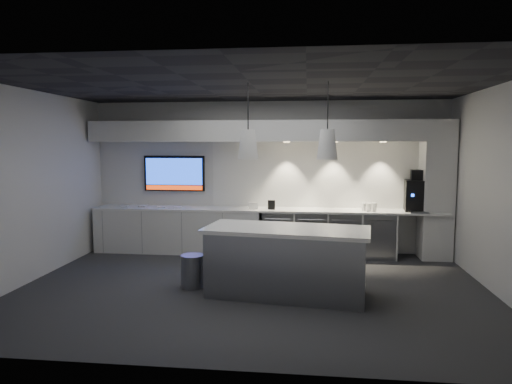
# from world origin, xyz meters

# --- Properties ---
(floor) EXTENTS (7.00, 7.00, 0.00)m
(floor) POSITION_xyz_m (0.00, 0.00, 0.00)
(floor) COLOR #2C2C2F
(floor) RESTS_ON ground
(ceiling) EXTENTS (7.00, 7.00, 0.00)m
(ceiling) POSITION_xyz_m (0.00, 0.00, 3.00)
(ceiling) COLOR black
(ceiling) RESTS_ON wall_back
(wall_back) EXTENTS (7.00, 0.00, 7.00)m
(wall_back) POSITION_xyz_m (0.00, 2.50, 1.50)
(wall_back) COLOR silver
(wall_back) RESTS_ON floor
(wall_front) EXTENTS (7.00, 0.00, 7.00)m
(wall_front) POSITION_xyz_m (0.00, -2.50, 1.50)
(wall_front) COLOR silver
(wall_front) RESTS_ON floor
(wall_left) EXTENTS (0.00, 7.00, 7.00)m
(wall_left) POSITION_xyz_m (-3.50, 0.00, 1.50)
(wall_left) COLOR silver
(wall_left) RESTS_ON floor
(wall_right) EXTENTS (0.00, 7.00, 7.00)m
(wall_right) POSITION_xyz_m (3.50, 0.00, 1.50)
(wall_right) COLOR silver
(wall_right) RESTS_ON floor
(back_counter) EXTENTS (6.80, 0.65, 0.04)m
(back_counter) POSITION_xyz_m (0.00, 2.17, 0.88)
(back_counter) COLOR white
(back_counter) RESTS_ON left_base_cabinets
(left_base_cabinets) EXTENTS (3.30, 0.63, 0.86)m
(left_base_cabinets) POSITION_xyz_m (-1.75, 2.17, 0.43)
(left_base_cabinets) COLOR silver
(left_base_cabinets) RESTS_ON floor
(fridge_unit_a) EXTENTS (0.60, 0.61, 0.85)m
(fridge_unit_a) POSITION_xyz_m (0.25, 2.17, 0.42)
(fridge_unit_a) COLOR gray
(fridge_unit_a) RESTS_ON floor
(fridge_unit_b) EXTENTS (0.60, 0.61, 0.85)m
(fridge_unit_b) POSITION_xyz_m (0.88, 2.17, 0.42)
(fridge_unit_b) COLOR gray
(fridge_unit_b) RESTS_ON floor
(fridge_unit_c) EXTENTS (0.60, 0.61, 0.85)m
(fridge_unit_c) POSITION_xyz_m (1.51, 2.17, 0.42)
(fridge_unit_c) COLOR gray
(fridge_unit_c) RESTS_ON floor
(fridge_unit_d) EXTENTS (0.60, 0.61, 0.85)m
(fridge_unit_d) POSITION_xyz_m (2.14, 2.17, 0.42)
(fridge_unit_d) COLOR gray
(fridge_unit_d) RESTS_ON floor
(backsplash) EXTENTS (4.60, 0.03, 1.30)m
(backsplash) POSITION_xyz_m (1.20, 2.48, 1.55)
(backsplash) COLOR silver
(backsplash) RESTS_ON wall_back
(soffit) EXTENTS (6.90, 0.60, 0.40)m
(soffit) POSITION_xyz_m (0.00, 2.20, 2.40)
(soffit) COLOR silver
(soffit) RESTS_ON wall_back
(column) EXTENTS (0.55, 0.55, 2.60)m
(column) POSITION_xyz_m (3.20, 2.20, 1.30)
(column) COLOR silver
(column) RESTS_ON floor
(wall_tv) EXTENTS (1.25, 0.07, 0.72)m
(wall_tv) POSITION_xyz_m (-1.90, 2.45, 1.56)
(wall_tv) COLOR black
(wall_tv) RESTS_ON wall_back
(island) EXTENTS (2.42, 1.29, 0.98)m
(island) POSITION_xyz_m (0.52, -0.24, 0.49)
(island) COLOR gray
(island) RESTS_ON floor
(bin) EXTENTS (0.47, 0.47, 0.50)m
(bin) POSITION_xyz_m (-0.90, -0.04, 0.25)
(bin) COLOR gray
(bin) RESTS_ON floor
(coffee_machine) EXTENTS (0.48, 0.64, 0.78)m
(coffee_machine) POSITION_xyz_m (2.85, 2.20, 1.22)
(coffee_machine) COLOR black
(coffee_machine) RESTS_ON back_counter
(sign_black) EXTENTS (0.14, 0.03, 0.18)m
(sign_black) POSITION_xyz_m (0.12, 2.09, 0.99)
(sign_black) COLOR black
(sign_black) RESTS_ON back_counter
(sign_white) EXTENTS (0.18, 0.05, 0.14)m
(sign_white) POSITION_xyz_m (-0.23, 2.05, 0.97)
(sign_white) COLOR white
(sign_white) RESTS_ON back_counter
(cup_cluster) EXTENTS (0.27, 0.17, 0.15)m
(cup_cluster) POSITION_xyz_m (1.97, 2.12, 0.97)
(cup_cluster) COLOR white
(cup_cluster) RESTS_ON back_counter
(tray_a) EXTENTS (0.19, 0.19, 0.02)m
(tray_a) POSITION_xyz_m (-2.88, 2.16, 0.91)
(tray_a) COLOR #BEBEBE
(tray_a) RESTS_ON back_counter
(tray_b) EXTENTS (0.17, 0.17, 0.02)m
(tray_b) POSITION_xyz_m (-2.48, 2.17, 0.91)
(tray_b) COLOR #BEBEBE
(tray_b) RESTS_ON back_counter
(tray_c) EXTENTS (0.20, 0.20, 0.02)m
(tray_c) POSITION_xyz_m (-2.07, 2.08, 0.91)
(tray_c) COLOR #BEBEBE
(tray_c) RESTS_ON back_counter
(tray_d) EXTENTS (0.20, 0.20, 0.02)m
(tray_d) POSITION_xyz_m (-1.73, 2.09, 0.91)
(tray_d) COLOR #BEBEBE
(tray_d) RESTS_ON back_counter
(pendant_left) EXTENTS (0.29, 0.29, 1.11)m
(pendant_left) POSITION_xyz_m (-0.03, -0.24, 2.15)
(pendant_left) COLOR silver
(pendant_left) RESTS_ON ceiling
(pendant_right) EXTENTS (0.29, 0.29, 1.11)m
(pendant_right) POSITION_xyz_m (1.07, -0.24, 2.15)
(pendant_right) COLOR silver
(pendant_right) RESTS_ON ceiling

